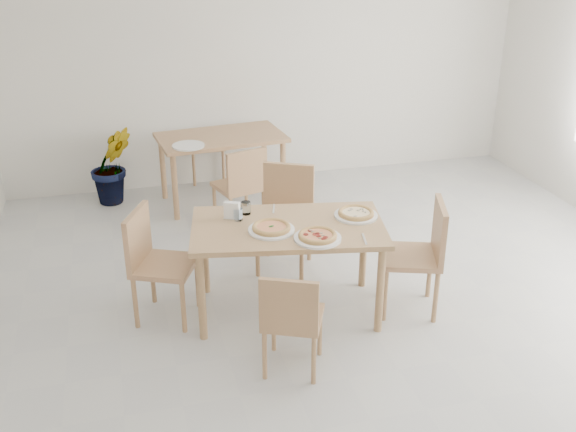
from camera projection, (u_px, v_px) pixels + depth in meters
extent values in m
plane|color=#BCBBB7|center=(375.00, 335.00, 5.09)|extent=(7.00, 7.00, 0.00)
plane|color=silver|center=(267.00, 60.00, 7.60)|extent=(6.00, 0.00, 6.00)
cube|color=tan|center=(288.00, 228.00, 5.11)|extent=(1.59, 1.08, 0.04)
cylinder|color=tan|center=(202.00, 297.00, 4.90)|extent=(0.06, 0.06, 0.71)
cylinder|color=tan|center=(380.00, 290.00, 5.00)|extent=(0.06, 0.06, 0.71)
cylinder|color=tan|center=(205.00, 254.00, 5.53)|extent=(0.06, 0.06, 0.71)
cylinder|color=tan|center=(363.00, 248.00, 5.62)|extent=(0.06, 0.06, 0.71)
cube|color=tan|center=(293.00, 318.00, 4.57)|extent=(0.52, 0.52, 0.04)
cube|color=tan|center=(289.00, 306.00, 4.33)|extent=(0.37, 0.19, 0.37)
cylinder|color=tan|center=(320.00, 332.00, 4.79)|extent=(0.03, 0.03, 0.38)
cylinder|color=tan|center=(274.00, 328.00, 4.84)|extent=(0.03, 0.03, 0.38)
cylinder|color=tan|center=(314.00, 360.00, 4.49)|extent=(0.03, 0.03, 0.38)
cylinder|color=tan|center=(265.00, 355.00, 4.54)|extent=(0.03, 0.03, 0.38)
cube|color=tan|center=(284.00, 220.00, 5.87)|extent=(0.61, 0.61, 0.04)
cube|color=tan|center=(289.00, 187.00, 5.95)|extent=(0.43, 0.24, 0.43)
cylinder|color=tan|center=(258.00, 253.00, 5.83)|extent=(0.04, 0.04, 0.44)
cylinder|color=tan|center=(302.00, 257.00, 5.76)|extent=(0.04, 0.04, 0.44)
cylinder|color=tan|center=(268.00, 234.00, 6.18)|extent=(0.04, 0.04, 0.44)
cylinder|color=tan|center=(309.00, 238.00, 6.11)|extent=(0.04, 0.04, 0.44)
cube|color=tan|center=(165.00, 266.00, 5.14)|extent=(0.58, 0.58, 0.04)
cube|color=tan|center=(137.00, 237.00, 5.08)|extent=(0.22, 0.42, 0.42)
cylinder|color=tan|center=(183.00, 307.00, 5.04)|extent=(0.04, 0.04, 0.43)
cylinder|color=tan|center=(198.00, 282.00, 5.38)|extent=(0.04, 0.04, 0.43)
cylinder|color=tan|center=(135.00, 303.00, 5.10)|extent=(0.04, 0.04, 0.43)
cylinder|color=tan|center=(153.00, 279.00, 5.44)|extent=(0.04, 0.04, 0.43)
cube|color=tan|center=(410.00, 257.00, 5.25)|extent=(0.57, 0.57, 0.04)
cube|color=tan|center=(439.00, 230.00, 5.14)|extent=(0.19, 0.44, 0.43)
cylinder|color=tan|center=(382.00, 271.00, 5.54)|extent=(0.04, 0.04, 0.44)
cylinder|color=tan|center=(385.00, 295.00, 5.19)|extent=(0.04, 0.04, 0.44)
cylinder|color=tan|center=(430.00, 273.00, 5.51)|extent=(0.04, 0.04, 0.44)
cylinder|color=tan|center=(436.00, 297.00, 5.16)|extent=(0.04, 0.04, 0.44)
cylinder|color=white|center=(271.00, 230.00, 5.01)|extent=(0.35, 0.35, 0.02)
cylinder|color=white|center=(356.00, 215.00, 5.25)|extent=(0.34, 0.34, 0.02)
cylinder|color=white|center=(318.00, 238.00, 4.88)|extent=(0.35, 0.35, 0.02)
cylinder|color=#EAC86E|center=(271.00, 228.00, 5.00)|extent=(0.30, 0.30, 0.01)
torus|color=#EAC86E|center=(271.00, 227.00, 5.00)|extent=(0.31, 0.31, 0.03)
cylinder|color=#E85C28|center=(271.00, 227.00, 5.00)|extent=(0.24, 0.24, 0.01)
ellipsoid|color=#125116|center=(271.00, 226.00, 4.99)|extent=(0.05, 0.04, 0.01)
cylinder|color=#EAC86E|center=(356.00, 214.00, 5.24)|extent=(0.33, 0.33, 0.01)
torus|color=#EAC86E|center=(356.00, 212.00, 5.24)|extent=(0.34, 0.34, 0.03)
cylinder|color=#FAEDCD|center=(356.00, 213.00, 5.24)|extent=(0.26, 0.26, 0.01)
cylinder|color=#EAC86E|center=(318.00, 236.00, 4.87)|extent=(0.29, 0.29, 0.01)
torus|color=#EAC86E|center=(318.00, 235.00, 4.87)|extent=(0.29, 0.29, 0.03)
cylinder|color=#E85C28|center=(318.00, 235.00, 4.87)|extent=(0.23, 0.23, 0.01)
cylinder|color=white|center=(238.00, 214.00, 5.17)|extent=(0.07, 0.07, 0.10)
cylinder|color=white|center=(246.00, 208.00, 5.28)|extent=(0.08, 0.08, 0.10)
cube|color=silver|center=(232.00, 219.00, 5.20)|extent=(0.14, 0.11, 0.01)
cube|color=white|center=(232.00, 210.00, 5.17)|extent=(0.13, 0.10, 0.13)
cube|color=silver|center=(364.00, 239.00, 4.88)|extent=(0.05, 0.19, 0.01)
cube|color=silver|center=(274.00, 209.00, 5.38)|extent=(0.06, 0.18, 0.01)
cube|color=tan|center=(221.00, 137.00, 7.17)|extent=(1.39, 0.89, 0.04)
cylinder|color=tan|center=(175.00, 187.00, 6.87)|extent=(0.06, 0.06, 0.71)
cylinder|color=tan|center=(283.00, 173.00, 7.26)|extent=(0.06, 0.06, 0.71)
cylinder|color=tan|center=(163.00, 168.00, 7.39)|extent=(0.06, 0.06, 0.71)
cylinder|color=tan|center=(264.00, 155.00, 7.78)|extent=(0.06, 0.06, 0.71)
cube|color=tan|center=(238.00, 186.00, 6.69)|extent=(0.53, 0.53, 0.04)
cube|color=tan|center=(247.00, 171.00, 6.45)|extent=(0.42, 0.16, 0.40)
cylinder|color=tan|center=(246.00, 198.00, 7.01)|extent=(0.04, 0.04, 0.42)
cylinder|color=tan|center=(215.00, 205.00, 6.83)|extent=(0.04, 0.04, 0.42)
cylinder|color=tan|center=(264.00, 209.00, 6.73)|extent=(0.04, 0.04, 0.42)
cylinder|color=tan|center=(231.00, 217.00, 6.55)|extent=(0.04, 0.04, 0.42)
cube|color=tan|center=(205.00, 146.00, 7.91)|extent=(0.43, 0.43, 0.04)
cube|color=tan|center=(201.00, 124.00, 7.98)|extent=(0.41, 0.06, 0.39)
cylinder|color=tan|center=(194.00, 170.00, 7.80)|extent=(0.03, 0.03, 0.40)
cylinder|color=tan|center=(223.00, 167.00, 7.89)|extent=(0.03, 0.03, 0.40)
cylinder|color=tan|center=(189.00, 160.00, 8.10)|extent=(0.03, 0.03, 0.40)
cylinder|color=tan|center=(217.00, 157.00, 8.20)|extent=(0.03, 0.03, 0.40)
cylinder|color=white|center=(188.00, 146.00, 6.83)|extent=(0.33, 0.33, 0.02)
imported|color=#257021|center=(112.00, 165.00, 7.26)|extent=(0.55, 0.49, 0.85)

